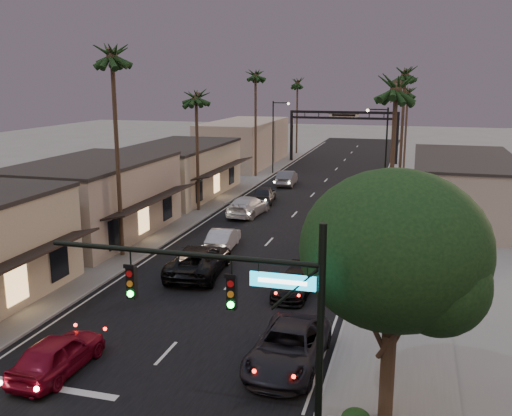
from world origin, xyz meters
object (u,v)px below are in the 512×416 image
Objects in this scene: oncoming_silver at (223,238)px; palm_lb at (112,49)px; oncoming_pickup at (199,260)px; streetlight_right at (383,146)px; streetlight_left at (275,131)px; corner_tree at (396,256)px; palm_far at (298,80)px; palm_rb at (405,70)px; traffic_signal at (255,310)px; palm_lc at (196,93)px; palm_rc at (408,89)px; palm_ra at (397,82)px; oncoming_red at (58,354)px; curbside_near at (288,347)px; arch at (344,124)px; curbside_black at (295,283)px; palm_ld at (256,72)px.

palm_lb is at bearing 25.76° from oncoming_silver.
oncoming_pickup is 5.51m from oncoming_silver.
streetlight_right is 1.00× the size of streetlight_left.
oncoming_pickup is (-11.83, 12.57, -5.09)m from corner_tree.
palm_far is (-1.38, 20.00, 6.11)m from streetlight_left.
palm_rb is 1.08× the size of palm_far.
palm_lc reaches higher than traffic_signal.
streetlight_right is 0.74× the size of palm_rc.
palm_far reaches higher than oncoming_pickup.
streetlight_left is 0.68× the size of palm_ra.
oncoming_red is 0.80× the size of curbside_near.
corner_tree is at bearing -32.98° from curbside_near.
palm_ra is (2.91, 20.00, 6.36)m from traffic_signal.
palm_lc reaches higher than corner_tree.
curbside_near is (8.80, 3.05, 0.02)m from oncoming_red.
streetlight_right is at bearing -116.26° from oncoming_pickup.
oncoming_silver is at bearing -93.44° from arch.
curbside_black is at bearing -96.36° from streetlight_right.
oncoming_pickup is at bearing -103.99° from palm_rc.
palm_rc is 1.91× the size of oncoming_pickup.
palm_lc is 20.99m from palm_ra.
streetlight_right is 36.85m from palm_far.
corner_tree is 0.67× the size of palm_ra.
palm_rc reaches higher than curbside_near.
traffic_signal is at bearing -91.72° from streetlight_right.
palm_lc is at bearing -79.05° from oncoming_red.
curbside_near reaches higher than oncoming_silver.
corner_tree reaches higher than curbside_near.
palm_far is 2.79× the size of oncoming_red.
palm_rb is (17.20, 8.00, 1.95)m from palm_lc.
palm_rc is at bearing 84.95° from streetlight_right.
oncoming_silver is 9.79m from curbside_black.
traffic_signal is 1.87× the size of curbside_black.
palm_lc is at bearing 128.23° from curbside_black.
arch is at bearing 98.62° from corner_tree.
arch is 2.57× the size of curbside_near.
palm_ra is 20.02m from palm_rb.
palm_ra is 40.01m from palm_rc.
palm_lb is 22.06m from curbside_near.
palm_rc is 2.72× the size of oncoming_silver.
palm_rb is 40.32m from oncoming_red.
palm_far reaches higher than streetlight_right.
oncoming_pickup reaches higher than curbside_near.
curbside_near is at bearing -72.68° from palm_ld.
oncoming_pickup is (6.25, -15.98, -9.58)m from palm_lc.
oncoming_pickup is at bearing -94.28° from oncoming_red.
palm_rb is 20.09m from palm_rc.
curbside_near reaches higher than oncoming_red.
palm_ra reaches higher than curbside_near.
oncoming_silver is at bearing -121.39° from palm_rb.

